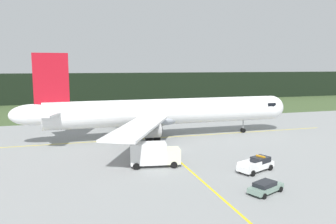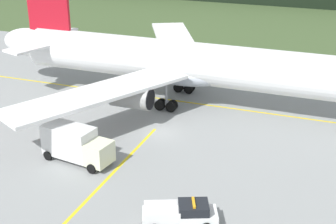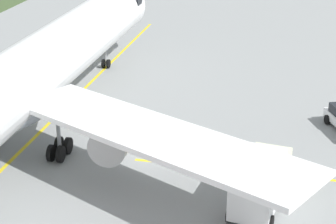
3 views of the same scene
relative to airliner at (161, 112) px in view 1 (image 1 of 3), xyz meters
name	(u,v)px [view 1 (image 1 of 3)]	position (x,y,z in m)	size (l,w,h in m)	color
ground	(171,149)	(-0.85, -9.06, -4.88)	(320.00, 320.00, 0.00)	gray
grass_verge	(121,109)	(-0.85, 44.90, -4.86)	(320.00, 46.07, 0.04)	#3E522D
distant_tree_line	(112,87)	(-0.85, 67.57, 0.55)	(288.00, 6.54, 10.87)	black
taxiway_centerline_main	(165,137)	(0.79, 0.00, -4.88)	(70.17, 0.30, 0.01)	yellow
taxiway_centerline_spur	(199,179)	(-1.70, -23.87, -4.88)	(30.87, 0.30, 0.01)	yellow
airliner	(161,112)	(0.00, 0.00, 0.00)	(52.88, 42.90, 15.77)	white
ops_pickup_truck	(257,164)	(6.57, -23.22, -3.98)	(5.84, 3.91, 1.94)	white
catering_truck	(154,154)	(-5.83, -17.43, -3.12)	(7.01, 3.52, 3.46)	beige
staff_car	(266,187)	(3.39, -30.19, -4.18)	(4.68, 3.33, 1.30)	gray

